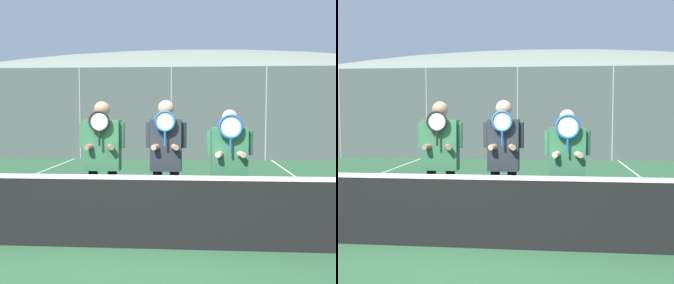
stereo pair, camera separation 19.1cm
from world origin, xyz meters
TOP-DOWN VIEW (x-y plane):
  - ground_plane at (0.00, 0.00)m, footprint 120.00×120.00m
  - hill_distant at (0.00, 50.59)m, footprint 92.05×51.14m
  - clubhouse_building at (-1.01, 17.35)m, footprint 15.15×5.50m
  - fence_back at (0.00, 9.56)m, footprint 19.57×0.06m
  - tennis_net at (0.00, 0.00)m, footprint 9.32×0.09m
  - court_line_right_sideline at (3.46, 3.00)m, footprint 0.05×16.00m
  - player_leftmost at (-0.39, 0.66)m, footprint 0.63×0.34m
  - player_center_left at (0.50, 0.63)m, footprint 0.56×0.34m
  - player_center_right at (1.36, 0.55)m, footprint 0.62×0.34m
  - car_far_left at (-5.76, 11.86)m, footprint 4.06×1.95m
  - car_left_of_center at (-0.91, 12.00)m, footprint 4.66×1.93m
  - car_center at (4.07, 11.73)m, footprint 4.34×1.92m

SIDE VIEW (x-z plane):
  - ground_plane at x=0.00m, z-range 0.00..0.00m
  - hill_distant at x=0.00m, z-range -8.95..8.95m
  - court_line_right_sideline at x=3.46m, z-range 0.00..0.01m
  - tennis_net at x=0.00m, z-range -0.03..0.99m
  - car_center at x=4.07m, z-range 0.02..1.74m
  - car_left_of_center at x=-0.91m, z-range 0.02..1.75m
  - car_far_left at x=-5.76m, z-range 0.01..1.82m
  - player_center_right at x=1.36m, z-range 0.17..1.91m
  - player_center_left at x=0.50m, z-range 0.17..2.03m
  - player_leftmost at x=-0.39m, z-range 0.19..2.03m
  - fence_back at x=0.00m, z-range 0.00..3.23m
  - clubhouse_building at x=-1.01m, z-range 0.02..3.65m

